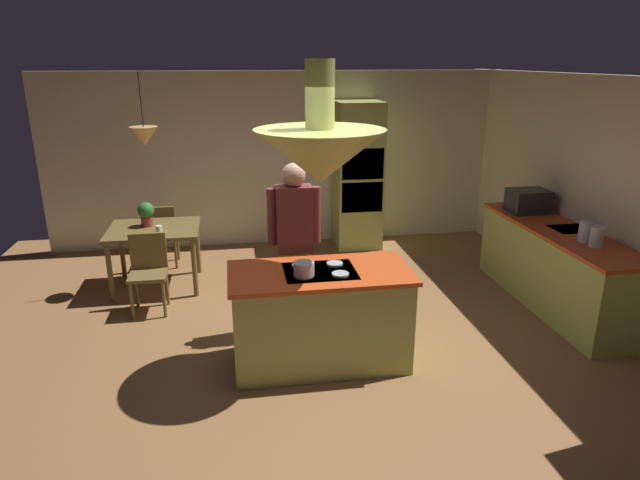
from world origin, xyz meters
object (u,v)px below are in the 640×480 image
object	(u,v)px
potted_plant_on_table	(146,213)
cooking_pot_on_cooktop	(304,269)
chair_by_back_wall	(162,232)
kitchen_island	(320,317)
chair_facing_island	(148,267)
oven_tower	(358,176)
dining_table	(154,236)
canister_sugar	(586,231)
cup_on_table	(159,229)
person_at_island	(294,237)
microwave_on_counter	(528,201)
canister_flour	(597,237)

from	to	relation	value
potted_plant_on_table	cooking_pot_on_cooktop	distance (m)	2.83
chair_by_back_wall	kitchen_island	bearing A→B (deg)	121.55
chair_facing_island	chair_by_back_wall	distance (m)	1.34
oven_tower	cooking_pot_on_cooktop	xyz separation A→B (m)	(-1.26, -3.37, -0.08)
dining_table	potted_plant_on_table	size ratio (longest dim) A/B	3.59
canister_sugar	cooking_pot_on_cooktop	xyz separation A→B (m)	(-3.00, -0.51, -0.03)
canister_sugar	cooking_pot_on_cooktop	world-z (taller)	canister_sugar
cup_on_table	person_at_island	bearing A→B (deg)	-39.29
cup_on_table	canister_sugar	xyz separation A→B (m)	(4.45, -1.50, 0.21)
dining_table	cup_on_table	world-z (taller)	cup_on_table
kitchen_island	microwave_on_counter	distance (m)	3.28
canister_sugar	microwave_on_counter	size ratio (longest dim) A/B	0.46
oven_tower	potted_plant_on_table	size ratio (longest dim) A/B	7.13
chair_facing_island	cooking_pot_on_cooktop	world-z (taller)	cooking_pot_on_cooktop
dining_table	oven_tower	bearing A→B (deg)	22.21
oven_tower	dining_table	size ratio (longest dim) A/B	1.99
person_at_island	potted_plant_on_table	size ratio (longest dim) A/B	5.87
person_at_island	microwave_on_counter	xyz separation A→B (m)	(2.99, 0.85, 0.03)
microwave_on_counter	canister_flour	bearing A→B (deg)	-90.00
cup_on_table	cooking_pot_on_cooktop	world-z (taller)	cooking_pot_on_cooktop
potted_plant_on_table	canister_flour	bearing A→B (deg)	-23.35
kitchen_island	potted_plant_on_table	distance (m)	2.86
potted_plant_on_table	canister_flour	size ratio (longest dim) A/B	1.44
oven_tower	chair_facing_island	world-z (taller)	oven_tower
dining_table	potted_plant_on_table	bearing A→B (deg)	131.97
oven_tower	cup_on_table	world-z (taller)	oven_tower
oven_tower	potted_plant_on_table	world-z (taller)	oven_tower
chair_facing_island	kitchen_island	bearing A→B (deg)	-40.09
dining_table	person_at_island	bearing A→B (deg)	-42.43
chair_facing_island	canister_flour	xyz separation A→B (m)	(4.54, -1.24, 0.51)
person_at_island	potted_plant_on_table	world-z (taller)	person_at_island
person_at_island	chair_by_back_wall	size ratio (longest dim) A/B	2.03
chair_facing_island	potted_plant_on_table	distance (m)	0.88
oven_tower	kitchen_island	bearing A→B (deg)	-108.74
oven_tower	chair_facing_island	distance (m)	3.38
person_at_island	cooking_pot_on_cooktop	bearing A→B (deg)	-91.00
cup_on_table	cooking_pot_on_cooktop	bearing A→B (deg)	-54.17
kitchen_island	potted_plant_on_table	xyz separation A→B (m)	(-1.78, 2.19, 0.47)
person_at_island	cup_on_table	size ratio (longest dim) A/B	19.58
chair_by_back_wall	potted_plant_on_table	bearing A→B (deg)	81.82
dining_table	canister_flour	bearing A→B (deg)	-22.75
chair_facing_island	cup_on_table	xyz separation A→B (m)	(0.09, 0.44, 0.30)
oven_tower	person_at_island	xyz separation A→B (m)	(-1.25, -2.56, -0.05)
person_at_island	chair_by_back_wall	xyz separation A→B (m)	(-1.55, 2.09, -0.52)
person_at_island	canister_sugar	bearing A→B (deg)	-5.80
canister_flour	microwave_on_counter	bearing A→B (deg)	90.00
chair_by_back_wall	cooking_pot_on_cooktop	distance (m)	3.32
chair_facing_island	microwave_on_counter	distance (m)	4.57
dining_table	cooking_pot_on_cooktop	world-z (taller)	cooking_pot_on_cooktop
dining_table	chair_by_back_wall	distance (m)	0.69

